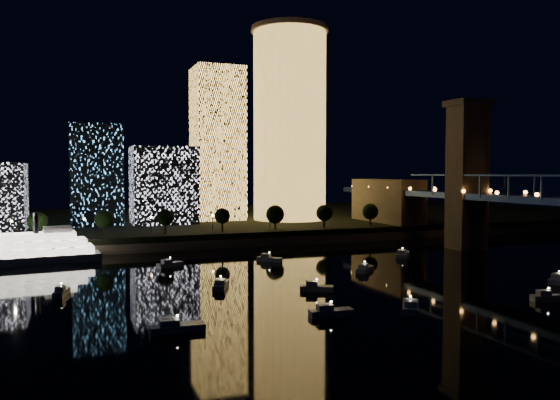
{
  "coord_description": "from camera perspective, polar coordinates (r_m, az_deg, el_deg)",
  "views": [
    {
      "loc": [
        -59.42,
        -99.37,
        25.74
      ],
      "look_at": [
        -0.64,
        55.0,
        17.51
      ],
      "focal_mm": 35.0,
      "sensor_mm": 36.0,
      "label": 1
    }
  ],
  "objects": [
    {
      "name": "tower_rectangular",
      "position": [
        245.28,
        -6.54,
        5.83
      ],
      "size": [
        21.09,
        21.09,
        67.11
      ],
      "primitive_type": "cube",
      "color": "#FFBC51",
      "rests_on": "far_bank"
    },
    {
      "name": "esplanade_trees",
      "position": [
        190.97,
        -10.64,
        -1.78
      ],
      "size": [
        165.86,
        6.84,
        8.92
      ],
      "color": "black",
      "rests_on": "far_bank"
    },
    {
      "name": "tower_cylindrical",
      "position": [
        243.71,
        1.01,
        7.93
      ],
      "size": [
        34.0,
        34.0,
        84.34
      ],
      "color": "#FFBC51",
      "rests_on": "far_bank"
    },
    {
      "name": "ground",
      "position": [
        118.61,
        9.93,
        -9.72
      ],
      "size": [
        520.0,
        520.0,
        0.0
      ],
      "primitive_type": "plane",
      "color": "black",
      "rests_on": "ground"
    },
    {
      "name": "midrise_blocks",
      "position": [
        226.38,
        -21.41,
        1.45
      ],
      "size": [
        104.47,
        39.18,
        39.83
      ],
      "color": "white",
      "rests_on": "far_bank"
    },
    {
      "name": "riverboat",
      "position": [
        171.06,
        -26.76,
        -4.82
      ],
      "size": [
        49.94,
        14.86,
        14.82
      ],
      "color": "silver",
      "rests_on": "ground"
    },
    {
      "name": "street_lamps",
      "position": [
        195.75,
        -13.32,
        -2.12
      ],
      "size": [
        132.7,
        0.7,
        5.65
      ],
      "color": "black",
      "rests_on": "far_bank"
    },
    {
      "name": "seawall",
      "position": [
        192.39,
        -2.69,
        -4.39
      ],
      "size": [
        420.0,
        6.0,
        3.0
      ],
      "primitive_type": "cube",
      "color": "#6B5E4C",
      "rests_on": "ground"
    },
    {
      "name": "motorboats",
      "position": [
        127.24,
        6.0,
        -8.46
      ],
      "size": [
        116.22,
        71.49,
        2.78
      ],
      "color": "silver",
      "rests_on": "ground"
    },
    {
      "name": "far_bank",
      "position": [
        267.1,
        -7.92,
        -2.17
      ],
      "size": [
        420.0,
        160.0,
        5.0
      ],
      "primitive_type": "cube",
      "color": "black",
      "rests_on": "ground"
    }
  ]
}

